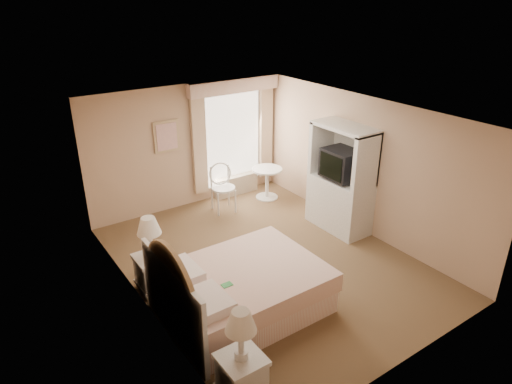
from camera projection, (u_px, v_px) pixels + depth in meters
room at (268, 193)px, 7.08m from camera, size 4.21×5.51×2.51m
window at (234, 135)px, 9.58m from camera, size 2.05×0.22×2.51m
framed_art at (167, 137)px, 8.77m from camera, size 0.52×0.04×0.62m
bed at (236, 291)px, 6.26m from camera, size 2.16×1.70×1.50m
nightstand_near at (241, 366)px, 4.92m from camera, size 0.47×0.47×1.14m
nightstand_far at (153, 263)px, 6.73m from camera, size 0.49×0.49×1.19m
round_table at (267, 178)px, 9.72m from camera, size 0.64×0.64×0.68m
cafe_chair at (222, 184)px, 9.15m from camera, size 0.55×0.55×0.99m
armoire at (341, 187)px, 8.36m from camera, size 0.60×1.20×1.99m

